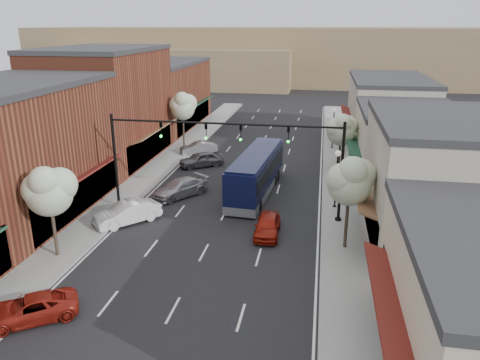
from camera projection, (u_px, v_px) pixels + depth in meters
The scene contains 28 objects.
ground at pixel (195, 269), 26.06m from camera, with size 160.00×160.00×0.00m, color black.
sidewalk_left at pixel (161, 166), 44.68m from camera, with size 2.80×73.00×0.15m, color gray.
sidewalk_right at pixel (340, 175), 41.92m from camera, with size 2.80×73.00×0.15m, color gray.
curb_left at pixel (175, 166), 44.45m from camera, with size 0.25×73.00×0.17m, color gray.
curb_right at pixel (324, 174), 42.15m from camera, with size 0.25×73.00×0.17m, color gray.
bldg_left_midnear at pixel (18, 150), 32.51m from camera, with size 10.14×14.10×9.40m.
bldg_left_midfar at pixel (105, 106), 45.34m from camera, with size 10.14×14.10×10.90m.
bldg_left_far at pixel (161, 95), 60.67m from camera, with size 10.14×18.10×8.40m.
bldg_right_midnear at pixel (439, 182), 28.16m from camera, with size 9.14×12.10×7.90m.
bldg_right_midfar at pixel (406, 146), 39.60m from camera, with size 9.14×12.10×6.40m.
bldg_right_far at pixel (387, 111), 52.50m from camera, with size 9.14×16.10×7.40m.
hill_far at pixel (297, 55), 108.14m from camera, with size 120.00×30.00×12.00m, color #7A6647.
hill_near at pixel (178, 67), 101.69m from camera, with size 50.00×20.00×8.00m, color #7A6647.
signal_mast_right at pixel (306, 156), 31.12m from camera, with size 8.22×0.46×7.00m.
signal_mast_left at pixel (146, 148), 32.97m from camera, with size 8.22×0.46×7.00m.
tree_right_near at pixel (351, 180), 26.95m from camera, with size 2.85×2.65×5.95m.
tree_right_far at pixel (342, 129), 42.03m from camera, with size 2.85×2.65×5.43m.
tree_left_near at pixel (49, 190), 26.02m from camera, with size 2.85×2.65×5.69m.
tree_left_far at pixel (183, 106), 50.16m from camera, with size 2.85×2.65×6.13m.
lamp_post_near at pixel (337, 170), 33.62m from camera, with size 0.44×0.44×4.44m.
lamp_post_far at pixel (334, 122), 49.95m from camera, with size 0.44×0.44×4.44m.
coach_bus at pixel (256, 173), 37.10m from camera, with size 3.27×11.09×3.35m.
red_hatchback at pixel (267, 225), 30.07m from camera, with size 1.55×3.86×1.31m, color #97180B.
parked_car_a at pixel (30, 309), 21.43m from camera, with size 1.95×4.23×1.17m, color maroon.
parked_car_b at pixel (127, 213), 31.82m from camera, with size 1.60×4.58×1.51m, color silver.
parked_car_c at pixel (180, 188), 36.78m from camera, with size 1.95×4.79×1.39m, color #A1A0A6.
parked_car_d at pixel (201, 159), 44.42m from camera, with size 1.70×4.23×1.44m, color #595B61.
parked_car_e at pixel (199, 148), 48.89m from camera, with size 1.33×3.81×1.26m, color #9D9CA1.
Camera 1 is at (6.48, -22.32, 13.03)m, focal length 35.00 mm.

